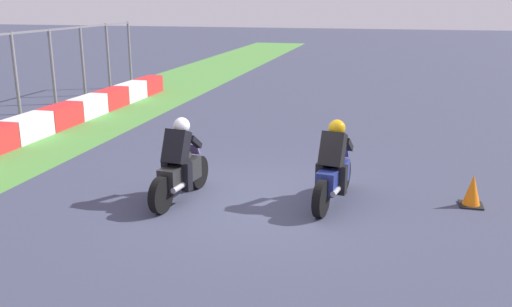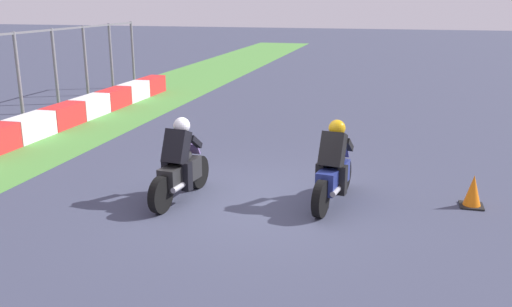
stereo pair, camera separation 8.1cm
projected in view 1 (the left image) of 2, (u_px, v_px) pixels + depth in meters
name	position (u px, v px, depth m)	size (l,w,h in m)	color
ground_plane	(253.00, 201.00, 10.04)	(120.00, 120.00, 0.00)	#393E53
rider_lane_a	(333.00, 170.00, 9.77)	(2.03, 0.61, 1.51)	black
rider_lane_b	(180.00, 167.00, 9.94)	(2.04, 0.58, 1.51)	black
traffic_cone	(472.00, 191.00, 9.73)	(0.40, 0.40, 0.58)	black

